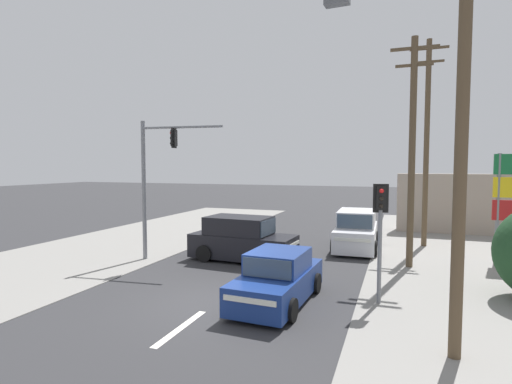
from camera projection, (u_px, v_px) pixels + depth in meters
ground_plane at (215, 302)px, 11.93m from camera, size 140.00×140.00×0.00m
lane_dash_near at (181, 328)px, 10.05m from camera, size 0.20×2.40×0.01m
lane_dash_mid at (250, 276)px, 14.74m from camera, size 0.20×2.40×0.01m
lane_dash_far at (286, 250)px, 19.44m from camera, size 0.20×2.40×0.01m
kerb_left_verge at (87, 253)px, 18.55m from camera, size 8.00×40.00×0.02m
utility_pole_foreground_right at (457, 80)px, 8.14m from camera, size 3.78×0.45×10.93m
utility_pole_midground_right at (412, 148)px, 15.76m from camera, size 1.80×0.26×9.11m
utility_pole_background_right at (427, 139)px, 19.92m from camera, size 1.80×0.26×10.31m
traffic_signal_mast at (155, 172)px, 17.07m from camera, size 3.68×0.52×6.00m
pedestal_signal_right_kerb at (380, 223)px, 11.67m from camera, size 0.44×0.31×3.56m
shopfront_wall_far at (506, 205)px, 23.12m from camera, size 12.00×1.00×3.60m
suv_oncoming_mid at (242, 240)px, 17.20m from camera, size 4.65×2.30×1.90m
sedan_oncoming_near at (278, 279)px, 11.92m from camera, size 2.06×4.32×1.56m
suv_crossing_left at (356, 231)px, 19.54m from camera, size 2.15×4.58×1.90m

